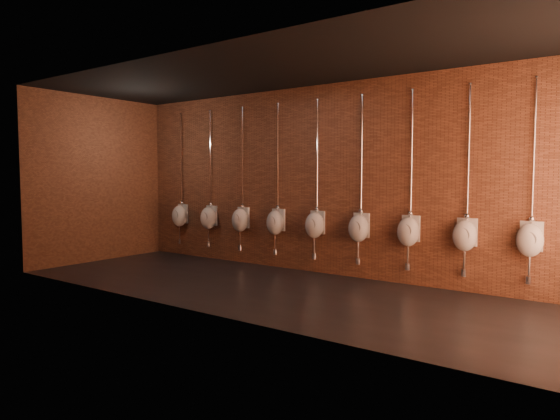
{
  "coord_description": "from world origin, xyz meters",
  "views": [
    {
      "loc": [
        4.34,
        -5.8,
        1.68
      ],
      "look_at": [
        -0.51,
        0.9,
        1.1
      ],
      "focal_mm": 32.0,
      "sensor_mm": 36.0,
      "label": 1
    }
  ],
  "objects_px": {
    "urinal_6": "(408,230)",
    "urinal_3": "(276,221)",
    "urinal_8": "(530,239)",
    "urinal_7": "(465,234)",
    "urinal_0": "(180,215)",
    "urinal_5": "(359,227)",
    "urinal_1": "(209,217)",
    "urinal_2": "(240,219)",
    "urinal_4": "(315,224)"
  },
  "relations": [
    {
      "from": "urinal_8",
      "to": "urinal_7",
      "type": "bearing_deg",
      "value": 180.0
    },
    {
      "from": "urinal_1",
      "to": "urinal_6",
      "type": "height_order",
      "value": "same"
    },
    {
      "from": "urinal_7",
      "to": "urinal_3",
      "type": "bearing_deg",
      "value": 180.0
    },
    {
      "from": "urinal_2",
      "to": "urinal_8",
      "type": "bearing_deg",
      "value": 0.0
    },
    {
      "from": "urinal_3",
      "to": "urinal_8",
      "type": "xyz_separation_m",
      "value": [
        4.15,
        0.0,
        0.0
      ]
    },
    {
      "from": "urinal_8",
      "to": "urinal_1",
      "type": "bearing_deg",
      "value": 180.0
    },
    {
      "from": "urinal_4",
      "to": "urinal_0",
      "type": "bearing_deg",
      "value": 180.0
    },
    {
      "from": "urinal_3",
      "to": "urinal_8",
      "type": "height_order",
      "value": "same"
    },
    {
      "from": "urinal_0",
      "to": "urinal_8",
      "type": "xyz_separation_m",
      "value": [
        6.64,
        0.0,
        0.0
      ]
    },
    {
      "from": "urinal_2",
      "to": "urinal_7",
      "type": "height_order",
      "value": "same"
    },
    {
      "from": "urinal_5",
      "to": "urinal_7",
      "type": "bearing_deg",
      "value": 0.0
    },
    {
      "from": "urinal_5",
      "to": "urinal_1",
      "type": "bearing_deg",
      "value": 180.0
    },
    {
      "from": "urinal_3",
      "to": "urinal_5",
      "type": "height_order",
      "value": "same"
    },
    {
      "from": "urinal_1",
      "to": "urinal_3",
      "type": "bearing_deg",
      "value": 0.0
    },
    {
      "from": "urinal_0",
      "to": "urinal_4",
      "type": "distance_m",
      "value": 3.32
    },
    {
      "from": "urinal_1",
      "to": "urinal_4",
      "type": "height_order",
      "value": "same"
    },
    {
      "from": "urinal_2",
      "to": "urinal_5",
      "type": "xyz_separation_m",
      "value": [
        2.49,
        0.0,
        0.0
      ]
    },
    {
      "from": "urinal_4",
      "to": "urinal_5",
      "type": "distance_m",
      "value": 0.83
    },
    {
      "from": "urinal_0",
      "to": "urinal_3",
      "type": "distance_m",
      "value": 2.49
    },
    {
      "from": "urinal_5",
      "to": "urinal_6",
      "type": "xyz_separation_m",
      "value": [
        0.83,
        0.0,
        0.0
      ]
    },
    {
      "from": "urinal_3",
      "to": "urinal_5",
      "type": "bearing_deg",
      "value": 0.0
    },
    {
      "from": "urinal_2",
      "to": "urinal_6",
      "type": "xyz_separation_m",
      "value": [
        3.32,
        0.0,
        0.0
      ]
    },
    {
      "from": "urinal_7",
      "to": "urinal_2",
      "type": "bearing_deg",
      "value": 180.0
    },
    {
      "from": "urinal_7",
      "to": "urinal_8",
      "type": "bearing_deg",
      "value": 0.0
    },
    {
      "from": "urinal_0",
      "to": "urinal_3",
      "type": "bearing_deg",
      "value": 0.0
    },
    {
      "from": "urinal_4",
      "to": "urinal_8",
      "type": "height_order",
      "value": "same"
    },
    {
      "from": "urinal_0",
      "to": "urinal_5",
      "type": "height_order",
      "value": "same"
    },
    {
      "from": "urinal_0",
      "to": "urinal_8",
      "type": "distance_m",
      "value": 6.64
    },
    {
      "from": "urinal_1",
      "to": "urinal_8",
      "type": "relative_size",
      "value": 1.0
    },
    {
      "from": "urinal_2",
      "to": "urinal_4",
      "type": "bearing_deg",
      "value": 0.0
    },
    {
      "from": "urinal_0",
      "to": "urinal_5",
      "type": "xyz_separation_m",
      "value": [
        4.15,
        0.0,
        0.0
      ]
    },
    {
      "from": "urinal_7",
      "to": "urinal_8",
      "type": "distance_m",
      "value": 0.83
    },
    {
      "from": "urinal_3",
      "to": "urinal_0",
      "type": "bearing_deg",
      "value": 180.0
    },
    {
      "from": "urinal_4",
      "to": "urinal_6",
      "type": "height_order",
      "value": "same"
    },
    {
      "from": "urinal_5",
      "to": "urinal_6",
      "type": "bearing_deg",
      "value": 0.0
    },
    {
      "from": "urinal_3",
      "to": "urinal_4",
      "type": "distance_m",
      "value": 0.83
    },
    {
      "from": "urinal_6",
      "to": "urinal_7",
      "type": "distance_m",
      "value": 0.83
    },
    {
      "from": "urinal_4",
      "to": "urinal_6",
      "type": "bearing_deg",
      "value": 0.0
    },
    {
      "from": "urinal_3",
      "to": "urinal_7",
      "type": "xyz_separation_m",
      "value": [
        3.32,
        0.0,
        0.0
      ]
    },
    {
      "from": "urinal_0",
      "to": "urinal_1",
      "type": "relative_size",
      "value": 1.0
    },
    {
      "from": "urinal_3",
      "to": "urinal_6",
      "type": "distance_m",
      "value": 2.49
    },
    {
      "from": "urinal_1",
      "to": "urinal_7",
      "type": "distance_m",
      "value": 4.98
    },
    {
      "from": "urinal_0",
      "to": "urinal_8",
      "type": "height_order",
      "value": "same"
    },
    {
      "from": "urinal_1",
      "to": "urinal_2",
      "type": "relative_size",
      "value": 1.0
    },
    {
      "from": "urinal_7",
      "to": "urinal_0",
      "type": "bearing_deg",
      "value": 180.0
    },
    {
      "from": "urinal_5",
      "to": "urinal_8",
      "type": "relative_size",
      "value": 1.0
    },
    {
      "from": "urinal_1",
      "to": "urinal_2",
      "type": "height_order",
      "value": "same"
    },
    {
      "from": "urinal_0",
      "to": "urinal_8",
      "type": "relative_size",
      "value": 1.0
    },
    {
      "from": "urinal_0",
      "to": "urinal_1",
      "type": "xyz_separation_m",
      "value": [
        0.83,
        0.0,
        0.0
      ]
    },
    {
      "from": "urinal_6",
      "to": "urinal_3",
      "type": "bearing_deg",
      "value": 180.0
    }
  ]
}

